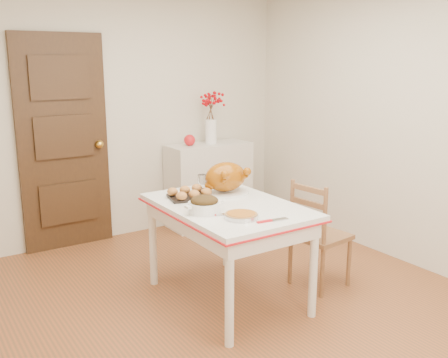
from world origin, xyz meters
TOP-DOWN VIEW (x-y plane):
  - floor at (0.00, 0.00)m, footprint 3.50×4.00m
  - wall_back at (0.00, 2.00)m, footprint 3.50×0.00m
  - wall_right at (1.75, 0.00)m, footprint 0.00×4.00m
  - door_back at (-0.70, 1.97)m, footprint 0.85×0.06m
  - sideboard at (0.81, 1.78)m, footprint 0.92×0.41m
  - kitchen_table at (-0.03, 0.13)m, footprint 0.88×1.28m
  - chair_oak at (0.74, -0.06)m, footprint 0.43×0.43m
  - berry_vase at (0.84, 1.78)m, footprint 0.28×0.28m
  - apple at (0.57, 1.78)m, footprint 0.12×0.12m
  - turkey_platter at (0.11, 0.38)m, footprint 0.48×0.44m
  - pumpkin_pie at (-0.15, -0.21)m, footprint 0.28×0.28m
  - stuffing_dish at (-0.29, 0.04)m, footprint 0.35×0.30m
  - rolls_tray at (-0.19, 0.43)m, footprint 0.36×0.31m
  - pie_server at (-0.01, -0.37)m, footprint 0.24×0.09m
  - carving_knife at (-0.23, -0.07)m, footprint 0.25×0.13m
  - drinking_glass at (0.05, 0.64)m, footprint 0.07×0.07m
  - shaker_pair at (0.24, 0.65)m, footprint 0.09×0.04m

SIDE VIEW (x-z plane):
  - floor at x=0.00m, z-range 0.00..0.00m
  - kitchen_table at x=-0.03m, z-range 0.00..0.77m
  - chair_oak at x=0.74m, z-range 0.00..0.89m
  - sideboard at x=0.81m, z-range 0.00..0.92m
  - pie_server at x=-0.01m, z-range 0.77..0.78m
  - carving_knife at x=-0.23m, z-range 0.77..0.78m
  - pumpkin_pie at x=-0.15m, z-range 0.77..0.81m
  - rolls_tray at x=-0.19m, z-range 0.77..0.85m
  - shaker_pair at x=0.24m, z-range 0.77..0.86m
  - stuffing_dish at x=-0.29m, z-range 0.77..0.88m
  - drinking_glass at x=0.05m, z-range 0.77..0.88m
  - turkey_platter at x=0.11m, z-range 0.77..1.02m
  - apple at x=0.57m, z-range 0.92..1.04m
  - door_back at x=-0.70m, z-range 0.00..2.06m
  - berry_vase at x=0.84m, z-range 0.92..1.47m
  - wall_back at x=0.00m, z-range 0.00..2.50m
  - wall_right at x=1.75m, z-range 0.00..2.50m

